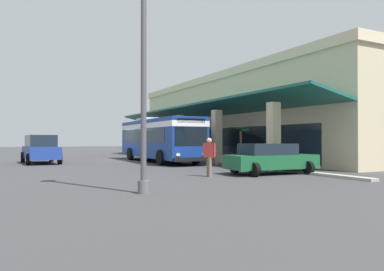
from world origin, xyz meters
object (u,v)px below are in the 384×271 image
object	(u,v)px
lot_light_pole	(144,46)
parked_suv_blue	(41,149)
transit_bus	(159,137)
potted_palm	(241,154)
parked_sedan_green	(270,158)
pedestrian	(209,155)

from	to	relation	value
lot_light_pole	parked_suv_blue	bearing A→B (deg)	-174.62
transit_bus	lot_light_pole	xyz separation A→B (m)	(14.77, -6.45, 2.71)
transit_bus	potted_palm	world-z (taller)	transit_bus
parked_sedan_green	parked_suv_blue	world-z (taller)	parked_suv_blue
transit_bus	parked_suv_blue	xyz separation A→B (m)	(-2.04, -8.03, -0.84)
parked_suv_blue	potted_palm	size ratio (longest dim) A/B	1.92
pedestrian	lot_light_pole	xyz separation A→B (m)	(3.52, -4.36, 3.58)
transit_bus	lot_light_pole	size ratio (longest dim) A/B	1.31
parked_sedan_green	potted_palm	world-z (taller)	potted_palm
parked_sedan_green	lot_light_pole	bearing A→B (deg)	-66.93
parked_sedan_green	transit_bus	bearing A→B (deg)	-174.34
potted_palm	pedestrian	bearing A→B (deg)	-43.96
parked_sedan_green	potted_palm	xyz separation A→B (m)	(-6.67, 2.92, -0.10)
parked_suv_blue	potted_palm	xyz separation A→B (m)	(6.90, 12.10, -0.36)
transit_bus	parked_sedan_green	xyz separation A→B (m)	(11.53, 1.14, -1.10)
pedestrian	lot_light_pole	distance (m)	6.65
pedestrian	potted_palm	distance (m)	8.87
transit_bus	parked_sedan_green	distance (m)	11.64
parked_suv_blue	pedestrian	distance (m)	14.55
parked_sedan_green	parked_suv_blue	distance (m)	16.38
pedestrian	lot_light_pole	bearing A→B (deg)	-51.12
parked_sedan_green	lot_light_pole	distance (m)	9.09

